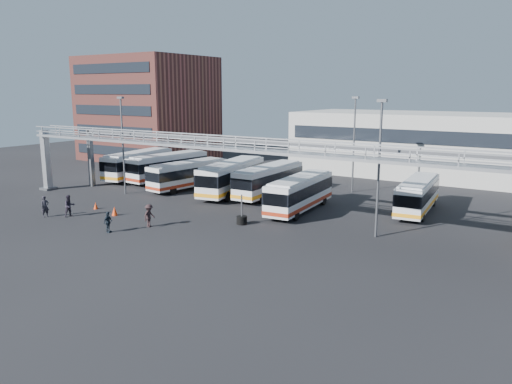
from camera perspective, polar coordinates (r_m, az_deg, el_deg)
The scene contains 21 objects.
ground at distance 38.60m, azimuth -7.27°, elevation -4.83°, with size 140.00×140.00×0.00m, color black.
gantry at distance 42.04m, azimuth -2.30°, elevation 4.27°, with size 51.40×5.15×7.10m.
apartment_building at distance 82.25m, azimuth -12.18°, elevation 9.29°, with size 18.00×15.00×16.00m, color brown.
warehouse at distance 67.64m, azimuth 22.55°, elevation 4.85°, with size 42.00×14.00×8.00m, color #9E9E99.
light_pole_left at distance 54.23m, azimuth -14.99°, elevation 5.75°, with size 0.70×0.35×10.21m.
light_pole_mid at distance 37.56m, azimuth 13.90°, elevation 3.41°, with size 0.70×0.35×10.21m.
light_pole_back at distance 54.30m, azimuth 11.14°, elevation 5.93°, with size 0.70×0.35×10.21m.
bus_0 at distance 64.10m, azimuth -13.29°, elevation 3.19°, with size 4.16×11.43×3.39m.
bus_1 at distance 61.56m, azimuth -9.98°, elevation 2.96°, with size 3.59×11.16×3.33m.
bus_2 at distance 56.14m, azimuth -7.75°, elevation 2.08°, with size 3.56×10.38×3.09m.
bus_3 at distance 52.93m, azimuth -2.77°, elevation 1.84°, with size 4.60×11.77×3.49m.
bus_4 at distance 51.71m, azimuth 1.50°, elevation 1.47°, with size 2.76×10.74×3.24m.
bus_5 at distance 45.44m, azimuth 5.04°, elevation -0.01°, with size 3.31×10.63×3.18m.
bus_7 at distance 47.10m, azimuth 18.00°, elevation -0.24°, with size 3.26×10.14×3.02m.
pedestrian_a at distance 46.99m, azimuth -22.97°, elevation -1.54°, with size 0.68×0.45×1.86m, color black.
pedestrian_b at distance 46.32m, azimuth -20.55°, elevation -1.50°, with size 0.93×0.73×1.92m, color #231E29.
pedestrian_c at distance 41.04m, azimuth -12.10°, elevation -2.66°, with size 1.21×0.70×1.87m, color black.
pedestrian_d at distance 40.26m, azimuth -16.57°, elevation -3.33°, with size 0.96×0.40×1.64m, color black.
cone_left at distance 48.68m, azimuth -17.85°, elevation -1.49°, with size 0.40×0.40×0.64m, color red.
cone_right at distance 45.67m, azimuth -15.86°, elevation -2.10°, with size 0.50×0.50×0.80m, color red.
tire_stack at distance 41.06m, azimuth -1.64°, elevation -3.14°, with size 0.87×0.87×2.49m.
Camera 1 is at (24.05, -28.21, 10.78)m, focal length 35.00 mm.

